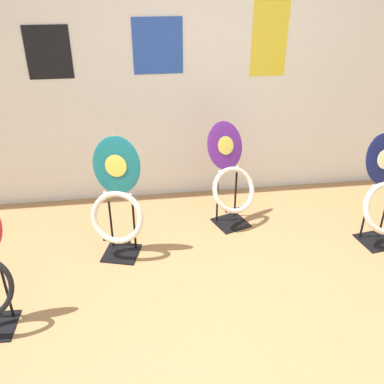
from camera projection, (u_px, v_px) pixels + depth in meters
The scene contains 4 objects.
ground_plane at pixel (255, 353), 2.64m from camera, with size 14.00×14.00×0.00m, color #A37547.
wall_back at pixel (203, 64), 3.88m from camera, with size 8.00×0.07×2.60m.
toilet_seat_display_teal_sax at pixel (117, 205), 3.32m from camera, with size 0.46×0.35×1.00m.
toilet_seat_display_purple_note at pixel (231, 181), 3.76m from camera, with size 0.49×0.49×0.92m.
Camera 1 is at (-0.64, -1.77, 2.14)m, focal length 40.00 mm.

